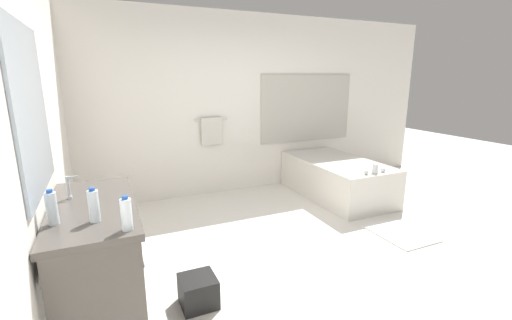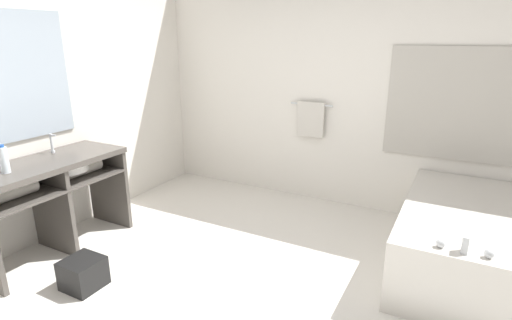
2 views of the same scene
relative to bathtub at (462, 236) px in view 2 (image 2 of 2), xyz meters
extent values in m
plane|color=silver|center=(-1.38, -1.30, -0.31)|extent=(16.00, 16.00, 0.00)
cube|color=white|center=(-1.38, 0.93, 1.04)|extent=(7.40, 0.06, 2.70)
cube|color=#B7B2A8|center=(0.00, 0.88, 0.95)|extent=(1.70, 0.02, 1.10)
cylinder|color=silver|center=(-1.68, 0.86, 0.84)|extent=(0.50, 0.02, 0.02)
cube|color=beige|center=(-1.68, 0.85, 0.67)|extent=(0.32, 0.04, 0.40)
cube|color=white|center=(-3.61, -1.30, 1.04)|extent=(0.06, 7.40, 2.70)
cube|color=#A3B2C1|center=(-3.56, -1.38, 1.26)|extent=(0.02, 1.10, 1.10)
cube|color=#4C4742|center=(-3.27, -1.38, 0.53)|extent=(0.58, 1.33, 0.05)
cube|color=#4C4742|center=(-3.27, -1.38, 0.33)|extent=(0.55, 1.27, 0.02)
cylinder|color=white|center=(-3.27, -1.18, 0.48)|extent=(0.38, 0.38, 0.15)
cube|color=#4C4742|center=(-3.27, -1.38, 0.10)|extent=(0.54, 0.04, 0.81)
cube|color=#4C4742|center=(-3.27, -0.74, 0.10)|extent=(0.54, 0.04, 0.81)
cylinder|color=beige|center=(-3.23, -1.72, 0.40)|extent=(0.13, 0.37, 0.13)
cylinder|color=beige|center=(-3.23, -1.05, 0.40)|extent=(0.13, 0.37, 0.13)
cylinder|color=silver|center=(-3.43, -1.18, 0.57)|extent=(0.04, 0.04, 0.02)
cylinder|color=silver|center=(-3.43, -1.18, 0.66)|extent=(0.02, 0.02, 0.16)
cube|color=silver|center=(-3.39, -1.18, 0.73)|extent=(0.07, 0.01, 0.01)
cube|color=silver|center=(0.00, 0.00, -0.03)|extent=(0.93, 1.77, 0.55)
ellipsoid|color=white|center=(0.00, 0.00, 0.10)|extent=(0.67, 1.27, 0.30)
cube|color=silver|center=(0.00, -0.78, 0.31)|extent=(0.04, 0.07, 0.12)
sphere|color=silver|center=(-0.14, -0.78, 0.28)|extent=(0.06, 0.06, 0.06)
sphere|color=silver|center=(0.14, -0.78, 0.28)|extent=(0.06, 0.06, 0.06)
cylinder|color=white|center=(-3.25, -1.73, 0.66)|extent=(0.07, 0.07, 0.21)
cylinder|color=#1E4CA8|center=(-3.25, -1.73, 0.78)|extent=(0.04, 0.04, 0.02)
cube|color=black|center=(-2.59, -1.67, -0.19)|extent=(0.28, 0.28, 0.24)
camera|label=1|loc=(-3.15, -4.03, 1.47)|focal=24.00mm
camera|label=2|loc=(-0.12, -3.43, 1.59)|focal=28.00mm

